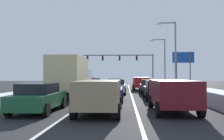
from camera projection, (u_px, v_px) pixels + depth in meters
The scene contains 21 objects.
ground_plane at pixel (113, 96), 22.66m from camera, with size 120.00×120.00×0.00m, color black.
lane_stripe_between_right_lane_and_center_lane at pixel (131, 93), 26.91m from camera, with size 0.14×47.84×0.01m, color silver.
lane_stripe_between_center_lane_and_left_lane at pixel (100, 93), 27.09m from camera, with size 0.14×47.84×0.01m, color silver.
snow_bank_right_shoulder at pixel (179, 89), 26.63m from camera, with size 1.75×47.84×0.91m, color silver.
snow_bank_left_shoulder at pixel (53, 90), 27.38m from camera, with size 1.36×47.84×0.66m, color silver.
suv_maroon_right_lane_nearest at pixel (172, 93), 12.83m from camera, with size 2.16×4.90×1.67m.
sedan_black_right_lane_second at pixel (157, 90), 19.40m from camera, with size 2.00×4.50×1.51m.
sedan_charcoal_right_lane_third at pixel (150, 87), 24.91m from camera, with size 2.00×4.50×1.51m.
suv_red_right_lane_fourth at pixel (141, 82), 31.96m from camera, with size 2.16×4.90×1.67m.
suv_tan_center_lane_nearest at pixel (100, 93), 12.28m from camera, with size 2.16×4.90×1.67m.
sedan_navy_center_lane_second at pixel (110, 91), 18.27m from camera, with size 2.00×4.50×1.51m.
sedan_silver_center_lane_third at pixel (116, 87), 25.16m from camera, with size 2.00×4.50×1.51m.
sedan_gray_center_lane_fourth at pixel (115, 84), 31.61m from camera, with size 2.00×4.50×1.51m.
sedan_green_left_lane_nearest at pixel (39, 98), 12.81m from camera, with size 2.00×4.50×1.51m.
box_truck_left_lane_second at pixel (71, 76), 20.16m from camera, with size 2.53×7.20×3.36m.
suv_maroon_left_lane_third at pixel (84, 83), 28.00m from camera, with size 2.16×4.90×1.67m.
sedan_black_left_lane_fourth at pixel (94, 84), 34.69m from camera, with size 2.00×4.50×1.51m.
traffic_light_gantry at pixel (126, 60), 48.73m from camera, with size 14.00×0.47×6.20m.
street_lamp_right_near at pixel (173, 49), 33.22m from camera, with size 2.66×0.36×9.24m.
street_lamp_right_mid at pixel (163, 58), 41.90m from camera, with size 2.66×0.36×8.20m.
roadside_sign_right at pixel (183, 61), 36.40m from camera, with size 3.20×0.16×5.50m.
Camera 1 is at (1.10, -5.28, 1.93)m, focal length 39.22 mm.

